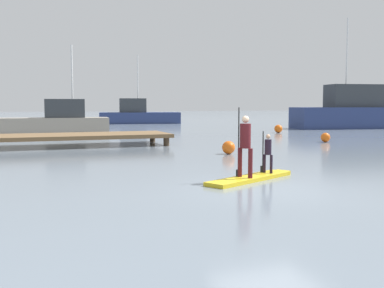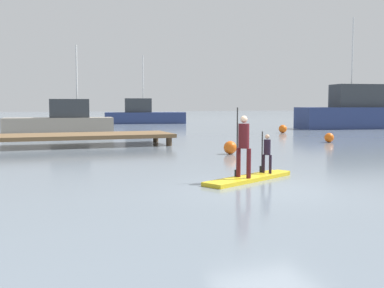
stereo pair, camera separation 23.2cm
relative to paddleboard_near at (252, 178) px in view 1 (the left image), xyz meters
The scene contains 11 objects.
ground_plane 1.21m from the paddleboard_near, 94.64° to the right, with size 240.00×240.00×0.00m, color slate.
paddleboard_near is the anchor object (origin of this frame).
paddler_adult 1.01m from the paddleboard_near, 154.28° to the right, with size 0.38×0.46×1.79m.
paddler_child_solo 0.99m from the paddleboard_near, 28.06° to the left, with size 0.25×0.35×1.14m.
fishing_boat_white_large 29.12m from the paddleboard_near, 44.81° to the left, with size 11.61×4.79×8.96m.
fishing_boat_green_midground 22.72m from the paddleboard_near, 98.34° to the left, with size 7.45×2.66×6.05m.
motor_boat_small_navy 36.43m from the paddleboard_near, 80.97° to the left, with size 8.46×3.69×7.00m.
floating_dock 12.16m from the paddleboard_near, 106.03° to the left, with size 9.06×3.09×0.57m.
mooring_buoy_near 20.63m from the paddleboard_near, 57.31° to the left, with size 0.56×0.56×0.56m, color orange.
mooring_buoy_mid 13.34m from the paddleboard_near, 45.73° to the left, with size 0.49×0.49×0.49m, color orange.
mooring_buoy_far 6.34m from the paddleboard_near, 70.74° to the left, with size 0.52×0.52×0.52m, color orange.
Camera 1 is at (-5.53, -9.52, 1.97)m, focal length 43.39 mm.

